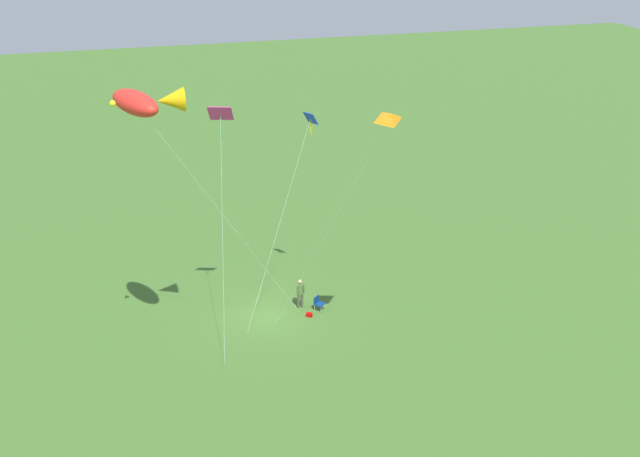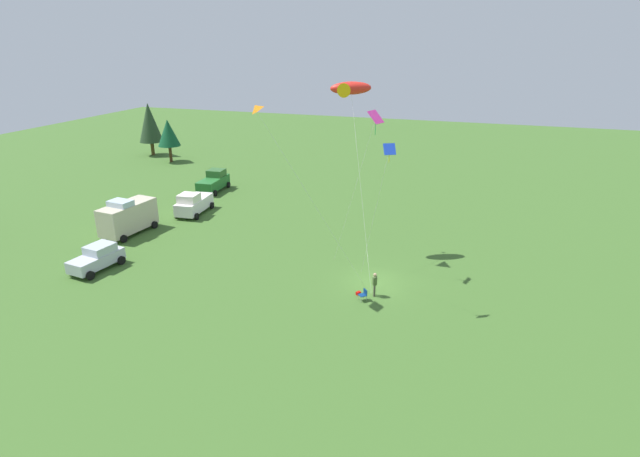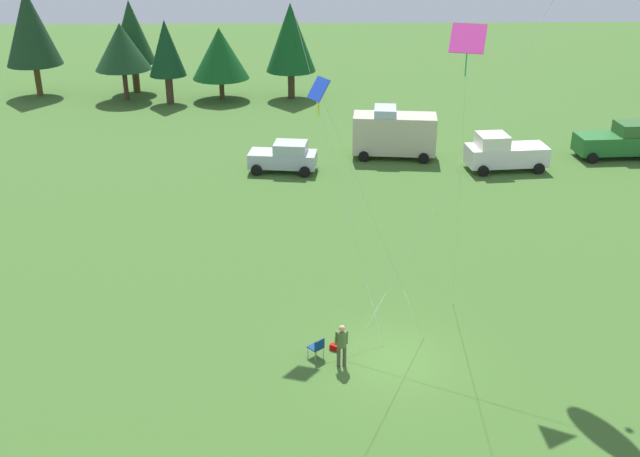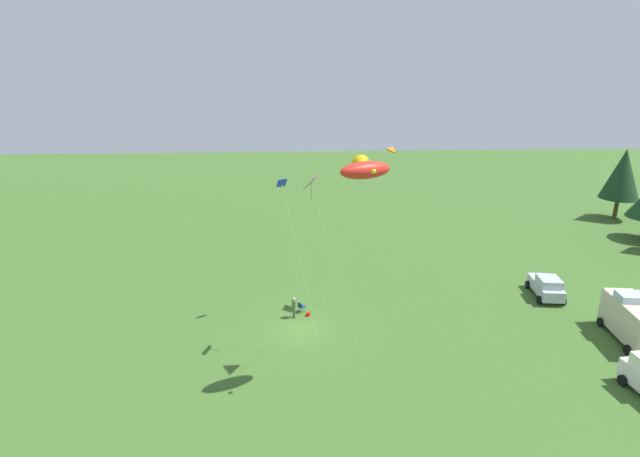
# 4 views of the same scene
# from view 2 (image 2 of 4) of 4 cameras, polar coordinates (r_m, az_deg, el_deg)

# --- Properties ---
(ground_plane) EXTENTS (160.00, 160.00, 0.00)m
(ground_plane) POSITION_cam_2_polar(r_m,az_deg,el_deg) (37.28, 6.29, -6.14)
(ground_plane) COLOR #3C6327
(person_kite_flyer) EXTENTS (0.52, 0.39, 1.74)m
(person_kite_flyer) POSITION_cam_2_polar(r_m,az_deg,el_deg) (35.01, 6.27, -6.16)
(person_kite_flyer) COLOR #4B4938
(person_kite_flyer) RESTS_ON ground
(folding_chair) EXTENTS (0.68, 0.68, 0.82)m
(folding_chair) POSITION_cam_2_polar(r_m,az_deg,el_deg) (34.59, 5.01, -7.46)
(folding_chair) COLOR navy
(folding_chair) RESTS_ON ground
(backpack_on_grass) EXTENTS (0.39, 0.36, 0.22)m
(backpack_on_grass) POSITION_cam_2_polar(r_m,az_deg,el_deg) (35.45, 4.40, -7.38)
(backpack_on_grass) COLOR #C70905
(backpack_on_grass) RESTS_ON ground
(car_silver_compact) EXTENTS (4.40, 2.67, 1.89)m
(car_silver_compact) POSITION_cam_2_polar(r_m,az_deg,el_deg) (42.45, -24.12, -3.06)
(car_silver_compact) COLOR #B7BAC9
(car_silver_compact) RESTS_ON ground
(van_camper_beige) EXTENTS (5.62, 3.11, 3.34)m
(van_camper_beige) POSITION_cam_2_polar(r_m,az_deg,el_deg) (48.88, -21.12, 1.29)
(van_camper_beige) COLOR beige
(van_camper_beige) RESTS_ON ground
(truck_white_pickup) EXTENTS (5.16, 2.78, 2.34)m
(truck_white_pickup) POSITION_cam_2_polar(r_m,az_deg,el_deg) (52.59, -14.28, 2.79)
(truck_white_pickup) COLOR white
(truck_white_pickup) RESTS_ON ground
(truck_green_flatbed) EXTENTS (5.11, 2.64, 2.34)m
(truck_green_flatbed) POSITION_cam_2_polar(r_m,az_deg,el_deg) (60.29, -12.06, 5.27)
(truck_green_flatbed) COLOR #246A2B
(truck_green_flatbed) RESTS_ON ground
(kite_large_fish) EXTENTS (8.96, 5.60, 13.80)m
(kite_large_fish) POSITION_cam_2_polar(r_m,az_deg,el_deg) (39.70, 3.40, 15.68)
(kite_large_fish) COLOR red
(kite_large_fish) RESTS_ON ground
(kite_diamond_rainbow) EXTENTS (1.64, 3.77, 12.18)m
(kite_diamond_rainbow) POSITION_cam_2_polar(r_m,az_deg,el_deg) (35.86, 6.27, 12.12)
(kite_diamond_rainbow) COLOR #E1339B
(kite_diamond_rainbow) RESTS_ON ground
(kite_diamond_blue) EXTENTS (4.59, 2.94, 10.92)m
(kite_diamond_blue) POSITION_cam_2_polar(r_m,az_deg,el_deg) (31.18, 7.77, 8.18)
(kite_diamond_blue) COLOR blue
(kite_diamond_blue) RESTS_ON ground
(kite_delta_orange) EXTENTS (4.29, 6.92, 13.15)m
(kite_delta_orange) POSITION_cam_2_polar(r_m,az_deg,el_deg) (32.06, -7.40, 13.37)
(kite_delta_orange) COLOR orange
(kite_delta_orange) RESTS_ON ground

